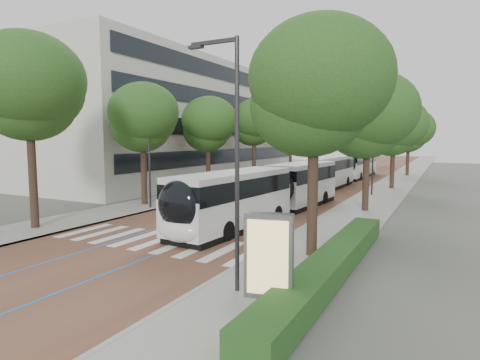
% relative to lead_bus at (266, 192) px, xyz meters
% --- Properties ---
extents(ground, '(160.00, 160.00, 0.00)m').
position_rel_lead_bus_xyz_m(ground, '(-2.53, -8.91, -1.63)').
color(ground, '#51544C').
rests_on(ground, ground).
extents(road, '(11.00, 140.00, 0.02)m').
position_rel_lead_bus_xyz_m(road, '(-2.53, 31.09, -1.62)').
color(road, brown).
rests_on(road, ground).
extents(sidewalk_left, '(4.00, 140.00, 0.12)m').
position_rel_lead_bus_xyz_m(sidewalk_left, '(-10.03, 31.09, -1.57)').
color(sidewalk_left, gray).
rests_on(sidewalk_left, ground).
extents(sidewalk_right, '(4.00, 140.00, 0.12)m').
position_rel_lead_bus_xyz_m(sidewalk_right, '(4.97, 31.09, -1.57)').
color(sidewalk_right, gray).
rests_on(sidewalk_right, ground).
extents(kerb_left, '(0.20, 140.00, 0.14)m').
position_rel_lead_bus_xyz_m(kerb_left, '(-8.13, 31.09, -1.57)').
color(kerb_left, gray).
rests_on(kerb_left, ground).
extents(kerb_right, '(0.20, 140.00, 0.14)m').
position_rel_lead_bus_xyz_m(kerb_right, '(3.07, 31.09, -1.57)').
color(kerb_right, gray).
rests_on(kerb_right, ground).
extents(zebra_crossing, '(10.55, 3.60, 0.01)m').
position_rel_lead_bus_xyz_m(zebra_crossing, '(-2.33, -7.91, -1.60)').
color(zebra_crossing, silver).
rests_on(zebra_crossing, ground).
extents(lane_line_left, '(0.12, 126.00, 0.01)m').
position_rel_lead_bus_xyz_m(lane_line_left, '(-4.13, 31.09, -1.60)').
color(lane_line_left, '#2464B5').
rests_on(lane_line_left, road).
extents(lane_line_right, '(0.12, 126.00, 0.01)m').
position_rel_lead_bus_xyz_m(lane_line_right, '(-0.93, 31.09, -1.60)').
color(lane_line_right, '#2464B5').
rests_on(lane_line_right, road).
extents(office_building, '(18.11, 40.00, 14.00)m').
position_rel_lead_bus_xyz_m(office_building, '(-22.00, 19.09, 5.37)').
color(office_building, '#BCB9AE').
rests_on(office_building, ground).
extents(hedge, '(1.20, 14.00, 0.80)m').
position_rel_lead_bus_xyz_m(hedge, '(6.57, -8.91, -1.11)').
color(hedge, '#1A4919').
rests_on(hedge, sidewalk_right).
extents(streetlight_near, '(1.82, 0.20, 8.00)m').
position_rel_lead_bus_xyz_m(streetlight_near, '(4.09, -11.91, 3.19)').
color(streetlight_near, '#2B2B2D').
rests_on(streetlight_near, sidewalk_right).
extents(streetlight_far, '(1.82, 0.20, 8.00)m').
position_rel_lead_bus_xyz_m(streetlight_far, '(4.09, 13.09, 3.19)').
color(streetlight_far, '#2B2B2D').
rests_on(streetlight_far, sidewalk_right).
extents(lamp_post_left, '(0.14, 0.14, 8.00)m').
position_rel_lead_bus_xyz_m(lamp_post_left, '(-8.63, -0.91, 2.49)').
color(lamp_post_left, '#2B2B2D').
rests_on(lamp_post_left, sidewalk_left).
extents(trees_left, '(5.94, 60.65, 10.04)m').
position_rel_lead_bus_xyz_m(trees_left, '(-10.03, 14.79, 5.12)').
color(trees_left, black).
rests_on(trees_left, ground).
extents(trees_right, '(6.04, 47.89, 9.27)m').
position_rel_lead_bus_xyz_m(trees_right, '(5.17, 13.49, 4.56)').
color(trees_right, black).
rests_on(trees_right, ground).
extents(lead_bus, '(3.93, 18.53, 3.20)m').
position_rel_lead_bus_xyz_m(lead_bus, '(0.00, 0.00, 0.00)').
color(lead_bus, black).
rests_on(lead_bus, ground).
extents(bus_queued_0, '(2.91, 12.47, 3.20)m').
position_rel_lead_bus_xyz_m(bus_queued_0, '(-0.69, 15.68, -0.00)').
color(bus_queued_0, silver).
rests_on(bus_queued_0, ground).
extents(bus_queued_1, '(2.74, 12.44, 3.20)m').
position_rel_lead_bus_xyz_m(bus_queued_1, '(-0.41, 29.59, -0.00)').
color(bus_queued_1, silver).
rests_on(bus_queued_1, ground).
extents(ad_panel, '(1.41, 0.67, 2.83)m').
position_rel_lead_bus_xyz_m(ad_panel, '(5.81, -12.91, -0.02)').
color(ad_panel, '#59595B').
rests_on(ad_panel, sidewalk_right).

